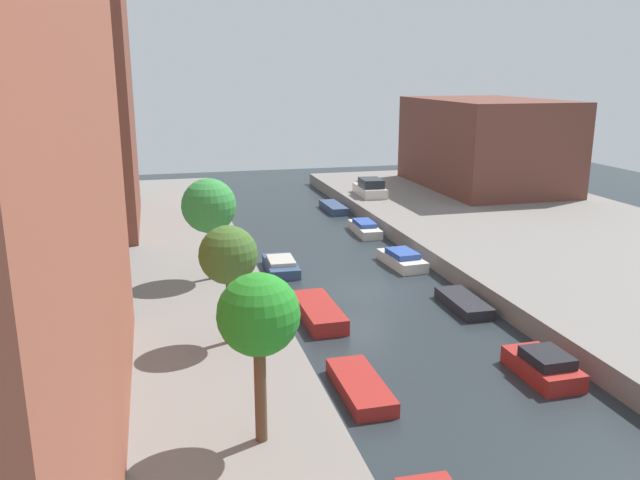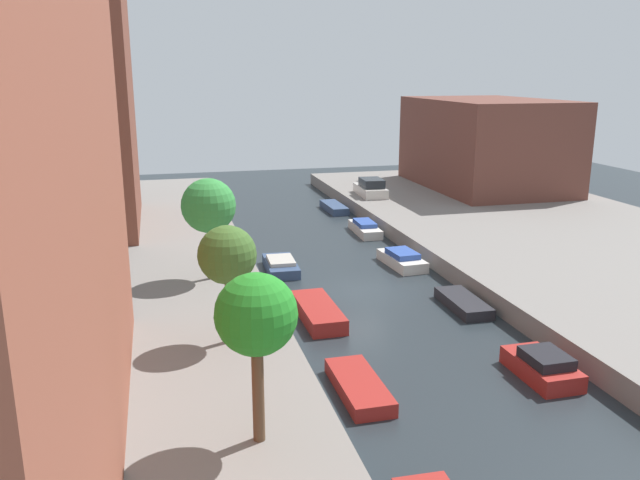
# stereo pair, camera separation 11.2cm
# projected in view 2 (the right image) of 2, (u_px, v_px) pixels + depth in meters

# --- Properties ---
(ground_plane) EXTENTS (84.00, 84.00, 0.00)m
(ground_plane) POSITION_uv_depth(u_px,v_px,m) (362.00, 292.00, 32.72)
(ground_plane) COLOR #232B30
(quay_left) EXTENTS (20.00, 64.00, 1.00)m
(quay_left) POSITION_uv_depth(u_px,v_px,m) (45.00, 308.00, 29.00)
(quay_left) COLOR gray
(quay_left) RESTS_ON ground_plane
(quay_right) EXTENTS (20.00, 64.00, 1.00)m
(quay_right) POSITION_uv_depth(u_px,v_px,m) (616.00, 261.00, 36.17)
(quay_right) COLOR gray
(quay_right) RESTS_ON ground_plane
(apartment_tower_far) EXTENTS (10.00, 12.44, 26.21)m
(apartment_tower_far) POSITION_uv_depth(u_px,v_px,m) (39.00, 15.00, 38.73)
(apartment_tower_far) COLOR brown
(apartment_tower_far) RESTS_ON quay_left
(low_block_right) EXTENTS (10.00, 15.26, 7.53)m
(low_block_right) POSITION_uv_depth(u_px,v_px,m) (486.00, 144.00, 55.61)
(low_block_right) COLOR brown
(low_block_right) RESTS_ON quay_right
(street_tree_0) EXTENTS (2.22, 2.22, 4.80)m
(street_tree_0) POSITION_uv_depth(u_px,v_px,m) (256.00, 317.00, 16.87)
(street_tree_0) COLOR brown
(street_tree_0) RESTS_ON quay_left
(street_tree_1) EXTENTS (2.16, 2.16, 4.47)m
(street_tree_1) POSITION_uv_depth(u_px,v_px,m) (227.00, 256.00, 23.39)
(street_tree_1) COLOR brown
(street_tree_1) RESTS_ON quay_left
(street_tree_2) EXTENTS (2.61, 2.61, 4.95)m
(street_tree_2) POSITION_uv_depth(u_px,v_px,m) (209.00, 206.00, 30.68)
(street_tree_2) COLOR #4D3C2B
(street_tree_2) RESTS_ON quay_left
(parked_car) EXTENTS (2.06, 4.28, 1.41)m
(parked_car) POSITION_uv_depth(u_px,v_px,m) (371.00, 188.00, 52.40)
(parked_car) COLOR beige
(parked_car) RESTS_ON quay_right
(moored_boat_left_1) EXTENTS (1.45, 3.86, 0.52)m
(moored_boat_left_1) POSITION_uv_depth(u_px,v_px,m) (359.00, 386.00, 22.35)
(moored_boat_left_1) COLOR maroon
(moored_boat_left_1) RESTS_ON ground_plane
(moored_boat_left_2) EXTENTS (1.60, 4.43, 0.68)m
(moored_boat_left_2) POSITION_uv_depth(u_px,v_px,m) (318.00, 312.00, 29.02)
(moored_boat_left_2) COLOR maroon
(moored_boat_left_2) RESTS_ON ground_plane
(moored_boat_left_3) EXTENTS (1.80, 3.80, 0.74)m
(moored_boat_left_3) POSITION_uv_depth(u_px,v_px,m) (281.00, 265.00, 36.01)
(moored_boat_left_3) COLOR #33476B
(moored_boat_left_3) RESTS_ON ground_plane
(moored_boat_right_1) EXTENTS (1.64, 3.12, 1.05)m
(moored_boat_right_1) POSITION_uv_depth(u_px,v_px,m) (542.00, 366.00, 23.44)
(moored_boat_right_1) COLOR maroon
(moored_boat_right_1) RESTS_ON ground_plane
(moored_boat_right_2) EXTENTS (1.49, 3.67, 0.51)m
(moored_boat_right_2) POSITION_uv_depth(u_px,v_px,m) (463.00, 303.00, 30.35)
(moored_boat_right_2) COLOR #232328
(moored_boat_right_2) RESTS_ON ground_plane
(moored_boat_right_3) EXTENTS (1.83, 3.84, 0.91)m
(moored_boat_right_3) POSITION_uv_depth(u_px,v_px,m) (402.00, 259.00, 36.93)
(moored_boat_right_3) COLOR beige
(moored_boat_right_3) RESTS_ON ground_plane
(moored_boat_right_4) EXTENTS (1.50, 4.09, 0.87)m
(moored_boat_right_4) POSITION_uv_depth(u_px,v_px,m) (365.00, 228.00, 44.25)
(moored_boat_right_4) COLOR beige
(moored_boat_right_4) RESTS_ON ground_plane
(moored_boat_right_5) EXTENTS (1.37, 4.08, 0.57)m
(moored_boat_right_5) POSITION_uv_depth(u_px,v_px,m) (334.00, 208.00, 51.40)
(moored_boat_right_5) COLOR #33476B
(moored_boat_right_5) RESTS_ON ground_plane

